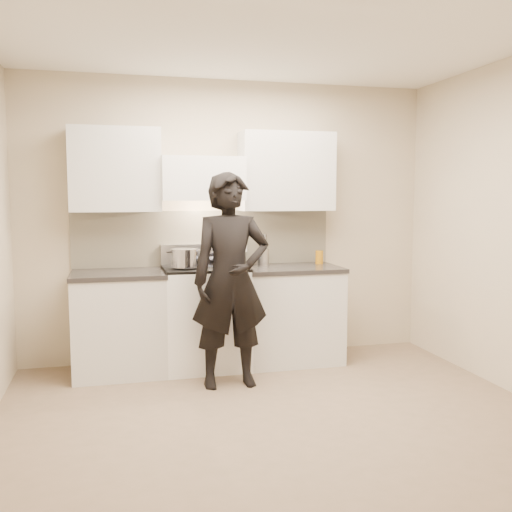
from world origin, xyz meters
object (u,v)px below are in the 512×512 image
(utensil_crock, at_px, (263,256))
(person, at_px, (231,280))
(counter_right, at_px, (291,314))
(wok, at_px, (224,252))
(stove, at_px, (205,317))

(utensil_crock, bearing_deg, person, -123.01)
(counter_right, relative_size, utensil_crock, 3.06)
(wok, bearing_deg, counter_right, -10.95)
(counter_right, relative_size, person, 0.51)
(utensil_crock, bearing_deg, wok, -175.15)
(stove, height_order, counter_right, stove)
(stove, relative_size, counter_right, 1.04)
(person, bearing_deg, stove, 101.11)
(counter_right, xyz_separation_m, wok, (-0.63, 0.12, 0.60))
(wok, height_order, person, person)
(stove, bearing_deg, person, -77.69)
(counter_right, xyz_separation_m, utensil_crock, (-0.23, 0.16, 0.55))
(counter_right, height_order, utensil_crock, utensil_crock)
(utensil_crock, bearing_deg, counter_right, -33.71)
(utensil_crock, bearing_deg, stove, -165.38)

